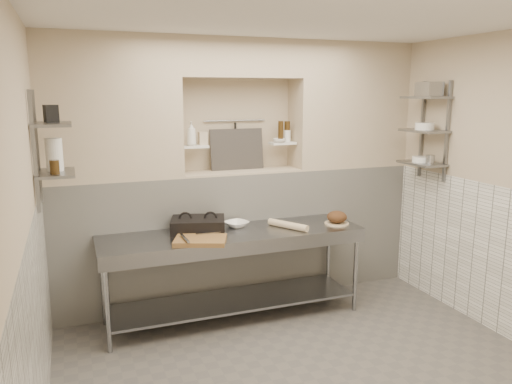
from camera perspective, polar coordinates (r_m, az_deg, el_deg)
name	(u,v)px	position (r m, az deg, el deg)	size (l,w,h in m)	color
floor	(310,378)	(4.39, 6.14, -20.37)	(4.00, 3.90, 0.10)	#5F5A54
ceiling	(318,6)	(3.79, 7.12, 20.31)	(4.00, 3.90, 0.10)	silver
wall_left	(19,232)	(3.45, -25.49, -4.12)	(0.10, 3.90, 2.80)	tan
wall_back	(233,169)	(5.66, -2.66, 2.63)	(4.00, 0.10, 2.80)	tan
backwall_lower	(240,234)	(5.58, -1.80, -4.86)	(4.00, 0.40, 1.40)	white
alcove_sill	(240,171)	(5.42, -1.84, 2.37)	(1.30, 0.40, 0.02)	tan
backwall_pillar_left	(110,108)	(5.09, -16.35, 9.15)	(1.35, 0.40, 1.40)	tan
backwall_pillar_right	(349,106)	(5.92, 10.53, 9.65)	(1.35, 0.40, 1.40)	tan
backwall_header	(239,58)	(5.37, -1.93, 15.02)	(1.30, 0.40, 0.40)	tan
wainscot_left	(39,334)	(3.68, -23.58, -14.65)	(0.02, 3.90, 1.40)	white
wainscot_right	(504,263)	(5.21, 26.44, -7.23)	(0.02, 3.90, 1.40)	white
alcove_shelf_left	(194,147)	(5.25, -7.06, 5.18)	(0.28, 0.16, 0.03)	white
alcove_shelf_right	(282,143)	(5.56, 3.04, 5.60)	(0.28, 0.16, 0.03)	white
utensil_rail	(235,121)	(5.53, -2.45, 8.16)	(0.02, 0.02, 0.70)	gray
hanging_steel	(235,136)	(5.52, -2.37, 6.39)	(0.02, 0.02, 0.30)	black
splash_panel	(237,149)	(5.49, -2.20, 4.89)	(0.60, 0.02, 0.45)	#383330
shelf_rail_left_a	(37,147)	(4.60, -23.76, 4.72)	(0.03, 0.03, 0.95)	slate
shelf_rail_left_b	(34,152)	(4.21, -24.02, 4.16)	(0.03, 0.03, 0.95)	slate
wall_shelf_left_lower	(56,173)	(4.42, -21.93, 2.01)	(0.30, 0.50, 0.03)	slate
wall_shelf_left_upper	(52,124)	(4.38, -22.32, 7.18)	(0.30, 0.50, 0.03)	slate
shelf_rail_right_a	(422,129)	(5.89, 18.44, 6.82)	(0.03, 0.03, 1.05)	slate
shelf_rail_right_b	(447,132)	(5.59, 21.02, 6.43)	(0.03, 0.03, 1.05)	slate
wall_shelf_right_lower	(422,163)	(5.69, 18.42, 3.13)	(0.30, 0.50, 0.03)	slate
wall_shelf_right_mid	(424,131)	(5.65, 18.64, 6.64)	(0.30, 0.50, 0.03)	slate
wall_shelf_right_upper	(426,98)	(5.64, 18.87, 10.18)	(0.30, 0.50, 0.03)	slate
prep_table	(234,257)	(5.00, -2.58, -7.48)	(2.60, 0.70, 0.90)	gray
panini_press	(198,225)	(4.95, -6.63, -3.79)	(0.60, 0.51, 0.14)	black
cutting_board	(200,240)	(4.62, -6.38, -5.51)	(0.47, 0.33, 0.04)	brown
knife_blade	(211,233)	(4.76, -5.19, -4.64)	(0.29, 0.03, 0.01)	gray
tongs	(185,238)	(4.58, -8.13, -5.24)	(0.02, 0.02, 0.26)	gray
mixing_bowl	(237,224)	(5.12, -2.24, -3.69)	(0.23, 0.23, 0.06)	white
rolling_pin	(288,225)	(5.06, 3.67, -3.79)	(0.07, 0.07, 0.46)	tan
bread_board	(337,223)	(5.29, 9.21, -3.57)	(0.25, 0.25, 0.01)	tan
bread_loaf	(337,217)	(5.27, 9.23, -2.83)	(0.21, 0.21, 0.13)	#4C2D19
bottle_soap	(191,134)	(5.18, -7.40, 6.62)	(0.10, 0.10, 0.25)	white
jar_alcove	(203,138)	(5.30, -6.09, 6.12)	(0.09, 0.09, 0.13)	tan
bowl_alcove	(279,140)	(5.51, 2.69, 5.91)	(0.14, 0.14, 0.05)	white
condiment_a	(287,131)	(5.60, 3.57, 6.92)	(0.06, 0.06, 0.23)	#32200B
condiment_b	(281,131)	(5.56, 2.84, 6.93)	(0.06, 0.06, 0.23)	#32200B
condiment_c	(287,136)	(5.60, 3.58, 6.42)	(0.08, 0.08, 0.13)	white
jug_left	(54,155)	(4.45, -22.06, 3.98)	(0.14, 0.14, 0.27)	white
jar_left	(55,167)	(4.28, -22.03, 2.65)	(0.07, 0.07, 0.11)	#32200B
box_left_upper	(51,114)	(4.44, -22.38, 8.29)	(0.10, 0.10, 0.14)	black
bowl_right	(421,159)	(5.69, 18.38, 3.56)	(0.20, 0.20, 0.06)	white
canister_right	(430,159)	(5.58, 19.28, 3.54)	(0.09, 0.09, 0.09)	gray
bowl_right_mid	(425,126)	(5.64, 18.72, 7.13)	(0.20, 0.20, 0.07)	white
basket_right	(429,89)	(5.61, 19.18, 11.04)	(0.19, 0.23, 0.15)	gray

